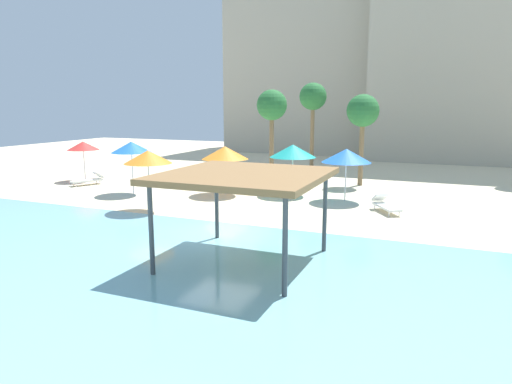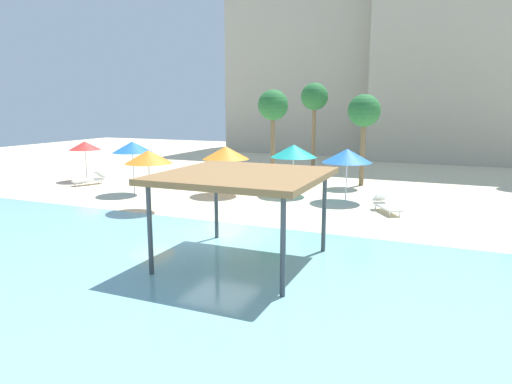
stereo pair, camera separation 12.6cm
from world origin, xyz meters
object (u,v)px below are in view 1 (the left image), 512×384
object	(u,v)px
beach_umbrella_blue_5	(346,156)
beach_umbrella_orange_7	(225,153)
beach_umbrella_blue_2	(131,147)
beach_umbrella_red_4	(83,146)
palm_tree_0	(313,99)
shade_pavilion	(244,178)
beach_umbrella_orange_1	(148,157)
lounge_chair_2	(89,179)
palm_tree_3	(363,112)
beach_umbrella_teal_6	(293,151)
lounge_chair_0	(385,205)
palm_tree_2	(272,107)

from	to	relation	value
beach_umbrella_blue_5	beach_umbrella_orange_7	xyz separation A→B (m)	(-6.32, -0.75, -0.03)
beach_umbrella_blue_2	beach_umbrella_red_4	bearing A→B (deg)	156.68
beach_umbrella_orange_7	palm_tree_0	world-z (taller)	palm_tree_0
beach_umbrella_blue_2	palm_tree_0	bearing A→B (deg)	59.99
shade_pavilion	beach_umbrella_orange_1	bearing A→B (deg)	145.15
shade_pavilion	lounge_chair_2	distance (m)	17.21
beach_umbrella_red_4	palm_tree_3	size ratio (longest dim) A/B	0.47
beach_umbrella_blue_5	palm_tree_3	xyz separation A→B (m)	(-0.13, 4.97, 2.04)
beach_umbrella_orange_1	beach_umbrella_red_4	xyz separation A→B (m)	(-8.87, 5.48, -0.23)
beach_umbrella_orange_1	beach_umbrella_teal_6	bearing A→B (deg)	52.14
beach_umbrella_orange_1	beach_umbrella_orange_7	size ratio (longest dim) A/B	1.06
shade_pavilion	palm_tree_0	size ratio (longest dim) A/B	0.73
palm_tree_3	beach_umbrella_blue_5	bearing A→B (deg)	-88.47
shade_pavilion	palm_tree_3	xyz separation A→B (m)	(0.77, 15.29, 1.71)
beach_umbrella_orange_7	beach_umbrella_teal_6	bearing A→B (deg)	22.33
shade_pavilion	beach_umbrella_orange_1	distance (m)	8.37
beach_umbrella_red_4	beach_umbrella_blue_5	size ratio (longest dim) A/B	0.95
beach_umbrella_blue_5	beach_umbrella_orange_1	bearing A→B (deg)	-144.52
lounge_chair_0	palm_tree_2	world-z (taller)	palm_tree_2
beach_umbrella_blue_2	lounge_chair_2	distance (m)	4.97
lounge_chair_2	palm_tree_0	xyz separation A→B (m)	(10.96, 10.30, 4.87)
beach_umbrella_teal_6	palm_tree_2	world-z (taller)	palm_tree_2
shade_pavilion	lounge_chair_2	size ratio (longest dim) A/B	2.35
beach_umbrella_orange_1	beach_umbrella_blue_5	world-z (taller)	beach_umbrella_orange_1
beach_umbrella_red_4	lounge_chair_2	distance (m)	2.58
beach_umbrella_orange_1	beach_umbrella_red_4	bearing A→B (deg)	148.29
beach_umbrella_blue_2	beach_umbrella_blue_5	bearing A→B (deg)	12.64
shade_pavilion	beach_umbrella_orange_1	size ratio (longest dim) A/B	1.67
shade_pavilion	lounge_chair_0	size ratio (longest dim) A/B	2.41
palm_tree_3	beach_umbrella_orange_1	bearing A→B (deg)	-126.01
beach_umbrella_orange_1	beach_umbrella_blue_2	world-z (taller)	beach_umbrella_blue_2
beach_umbrella_orange_7	lounge_chair_0	world-z (taller)	beach_umbrella_orange_7
beach_umbrella_red_4	palm_tree_2	size ratio (longest dim) A/B	0.44
beach_umbrella_teal_6	palm_tree_2	distance (m)	5.32
beach_umbrella_orange_7	beach_umbrella_red_4	bearing A→B (deg)	176.19
beach_umbrella_red_4	beach_umbrella_blue_5	xyz separation A→B (m)	(16.64, 0.06, 0.06)
palm_tree_0	palm_tree_3	world-z (taller)	palm_tree_0
lounge_chair_2	palm_tree_3	distance (m)	16.84
palm_tree_3	palm_tree_2	bearing A→B (deg)	-176.16
beach_umbrella_orange_7	palm_tree_0	bearing A→B (deg)	78.66
beach_umbrella_red_4	beach_umbrella_orange_7	world-z (taller)	beach_umbrella_orange_7
beach_umbrella_blue_5	beach_umbrella_orange_7	distance (m)	6.36
beach_umbrella_teal_6	beach_umbrella_blue_5	bearing A→B (deg)	-11.80
lounge_chair_0	palm_tree_3	bearing A→B (deg)	166.48
beach_umbrella_red_4	palm_tree_3	distance (m)	17.39
palm_tree_3	beach_umbrella_orange_7	bearing A→B (deg)	-137.25
beach_umbrella_orange_1	beach_umbrella_teal_6	world-z (taller)	beach_umbrella_orange_1
beach_umbrella_orange_1	palm_tree_2	xyz separation A→B (m)	(2.08, 10.14, 2.17)
palm_tree_0	lounge_chair_0	bearing A→B (deg)	-58.95
beach_umbrella_red_4	lounge_chair_2	world-z (taller)	beach_umbrella_red_4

